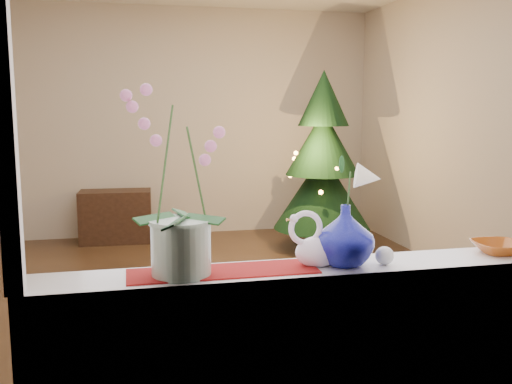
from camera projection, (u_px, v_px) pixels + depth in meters
ground at (222, 298)px, 4.61m from camera, size 5.00×5.00×0.00m
wall_back at (187, 122)px, 6.82m from camera, size 4.50×0.10×2.70m
wall_front at (335, 157)px, 2.00m from camera, size 4.50×0.10×2.70m
wall_right at (479, 128)px, 4.90m from camera, size 0.10×5.00×2.70m
windowsill at (321, 271)px, 2.19m from camera, size 2.20×0.26×0.04m
window_frame at (334, 55)px, 1.98m from camera, size 2.22×0.06×1.60m
runner at (223, 271)px, 2.10m from camera, size 0.70×0.20×0.01m
orchid_pot at (180, 182)px, 2.01m from camera, size 0.25×0.25×0.68m
swan at (318, 240)px, 2.17m from camera, size 0.26×0.14×0.21m
blue_vase at (345, 231)px, 2.18m from camera, size 0.27×0.27×0.27m
lily at (347, 169)px, 2.14m from camera, size 0.15×0.09×0.20m
paperweight at (384, 256)px, 2.20m from camera, size 0.09×0.09×0.07m
amber_dish at (498, 248)px, 2.37m from camera, size 0.19×0.19×0.04m
xmas_tree at (323, 161)px, 6.13m from camera, size 1.12×1.12×1.92m
side_table at (116, 216)px, 6.50m from camera, size 0.81×0.44×0.59m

